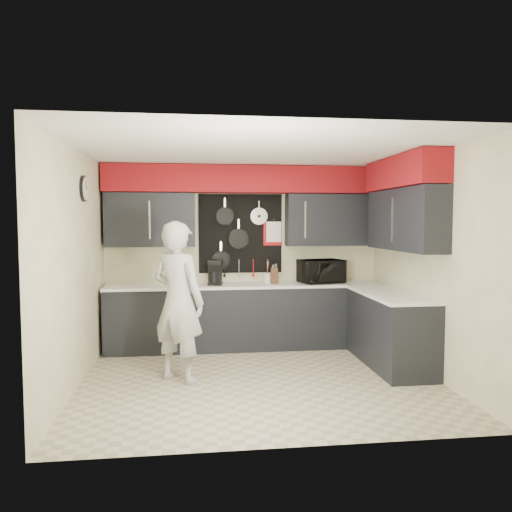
{
  "coord_description": "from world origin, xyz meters",
  "views": [
    {
      "loc": [
        -0.74,
        -5.55,
        1.81
      ],
      "look_at": [
        0.02,
        0.5,
        1.38
      ],
      "focal_mm": 35.0,
      "sensor_mm": 36.0,
      "label": 1
    }
  ],
  "objects": [
    {
      "name": "coffee_maker",
      "position": [
        -0.44,
        1.4,
        1.1
      ],
      "size": [
        0.23,
        0.26,
        0.35
      ],
      "rotation": [
        0.0,
        0.0,
        -0.16
      ],
      "color": "black",
      "rests_on": "base_cabinets"
    },
    {
      "name": "knife_block",
      "position": [
        0.4,
        1.41,
        1.03
      ],
      "size": [
        0.11,
        0.11,
        0.22
      ],
      "primitive_type": "cube",
      "rotation": [
        0.0,
        0.0,
        -0.11
      ],
      "color": "#3E2713",
      "rests_on": "base_cabinets"
    },
    {
      "name": "microwave",
      "position": [
        1.08,
        1.42,
        1.09
      ],
      "size": [
        0.68,
        0.54,
        0.33
      ],
      "primitive_type": "imported",
      "rotation": [
        0.0,
        0.0,
        0.24
      ],
      "color": "black",
      "rests_on": "base_cabinets"
    },
    {
      "name": "person",
      "position": [
        -0.91,
        0.06,
        0.9
      ],
      "size": [
        0.79,
        0.74,
        1.81
      ],
      "primitive_type": "imported",
      "rotation": [
        0.0,
        0.0,
        2.5
      ],
      "color": "#B1B2AF",
      "rests_on": "ground"
    },
    {
      "name": "right_wall_assembly",
      "position": [
        1.85,
        0.26,
        1.94
      ],
      "size": [
        0.36,
        3.5,
        2.6
      ],
      "color": "#F2ECBB",
      "rests_on": "ground"
    },
    {
      "name": "left_wall_assembly",
      "position": [
        -1.99,
        0.02,
        1.33
      ],
      "size": [
        0.05,
        3.5,
        2.6
      ],
      "color": "#F2ECBB",
      "rests_on": "ground"
    },
    {
      "name": "base_cabinets",
      "position": [
        0.49,
        1.13,
        0.46
      ],
      "size": [
        3.95,
        2.2,
        0.92
      ],
      "color": "black",
      "rests_on": "ground"
    },
    {
      "name": "ground",
      "position": [
        0.0,
        0.0,
        0.0
      ],
      "size": [
        4.0,
        4.0,
        0.0
      ],
      "primitive_type": "plane",
      "color": "#BCB292",
      "rests_on": "ground"
    },
    {
      "name": "utensil_crock",
      "position": [
        0.32,
        1.5,
        0.99
      ],
      "size": [
        0.11,
        0.11,
        0.14
      ],
      "primitive_type": "cylinder",
      "color": "white",
      "rests_on": "base_cabinets"
    },
    {
      "name": "back_wall_assembly",
      "position": [
        0.01,
        1.6,
        2.01
      ],
      "size": [
        4.0,
        0.36,
        2.6
      ],
      "color": "#F2ECBB",
      "rests_on": "ground"
    }
  ]
}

